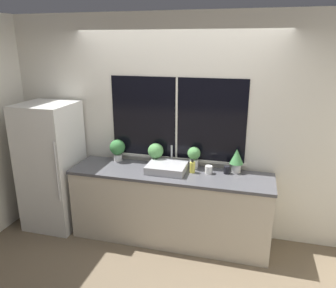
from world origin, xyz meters
TOP-DOWN VIEW (x-y plane):
  - ground_plane at (0.00, 0.00)m, footprint 14.00×14.00m
  - wall_back at (0.00, 0.64)m, footprint 8.00×0.09m
  - wall_left at (-2.19, 1.50)m, footprint 0.06×7.00m
  - counter at (0.00, 0.29)m, footprint 2.40×0.60m
  - refrigerator at (-1.58, 0.26)m, footprint 0.66×0.67m
  - sink at (-0.04, 0.32)m, footprint 0.46×0.44m
  - potted_plant_far_left at (-0.75, 0.50)m, footprint 0.20×0.20m
  - potted_plant_center_left at (-0.24, 0.50)m, footprint 0.19×0.19m
  - potted_plant_center_right at (0.24, 0.50)m, footprint 0.16×0.16m
  - potted_plant_far_right at (0.75, 0.50)m, footprint 0.16×0.16m
  - soap_bottle at (0.26, 0.36)m, footprint 0.06×0.06m
  - mug_black at (0.65, 0.43)m, footprint 0.07×0.07m
  - mug_white at (0.45, 0.38)m, footprint 0.08×0.08m

SIDE VIEW (x-z plane):
  - ground_plane at x=0.00m, z-range 0.00..0.00m
  - counter at x=0.00m, z-range 0.00..0.89m
  - refrigerator at x=-1.58m, z-range 0.00..1.64m
  - mug_black at x=0.65m, z-range 0.89..0.98m
  - sink at x=-0.04m, z-range 0.81..1.06m
  - mug_white at x=0.45m, z-range 0.89..0.98m
  - soap_bottle at x=0.26m, z-range 0.87..1.04m
  - potted_plant_center_right at x=0.24m, z-range 0.91..1.18m
  - potted_plant_center_left at x=-0.24m, z-range 0.91..1.19m
  - potted_plant_far_right at x=0.75m, z-range 0.91..1.20m
  - potted_plant_far_left at x=-0.75m, z-range 0.91..1.20m
  - wall_left at x=-2.19m, z-range 0.00..2.70m
  - wall_back at x=0.00m, z-range 0.00..2.70m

